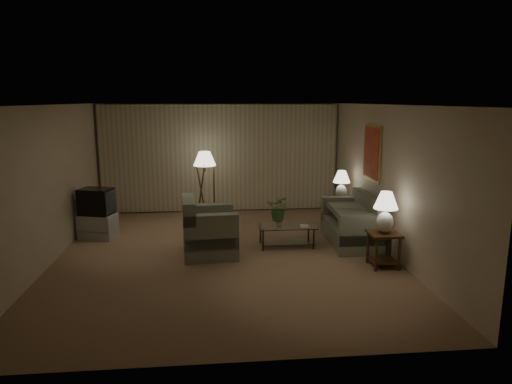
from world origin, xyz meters
TOP-DOWN VIEW (x-y plane):
  - ground at (0.00, 0.00)m, footprint 7.00×7.00m
  - room_shell at (0.02, 1.51)m, footprint 6.04×7.02m
  - sofa at (2.50, 0.50)m, footprint 1.77×0.99m
  - armchair at (-0.27, 0.07)m, footprint 1.14×1.10m
  - side_table_near at (2.65, -0.85)m, footprint 0.50×0.50m
  - side_table_far at (2.65, 1.75)m, footprint 0.51×0.43m
  - table_lamp_near at (2.65, -0.85)m, footprint 0.41×0.41m
  - table_lamp_far at (2.65, 1.75)m, footprint 0.38×0.38m
  - coffee_table at (1.20, 0.40)m, footprint 1.10×0.60m
  - tv_cabinet at (-2.55, 1.31)m, footprint 0.95×0.83m
  - crt_tv at (-2.55, 1.31)m, footprint 0.86×0.78m
  - floor_lamp at (-0.37, 2.62)m, footprint 0.52×0.52m
  - ottoman at (-0.16, 1.61)m, footprint 0.79×0.79m
  - vase at (1.05, 0.40)m, footprint 0.18×0.18m
  - flowers at (1.05, 0.40)m, footprint 0.56×0.53m
  - book at (1.45, 0.30)m, footprint 0.19×0.24m

SIDE VIEW (x-z plane):
  - ground at x=0.00m, z-range 0.00..0.00m
  - ottoman at x=-0.16m, z-range 0.00..0.41m
  - tv_cabinet at x=-2.55m, z-range 0.00..0.50m
  - coffee_table at x=1.20m, z-range 0.07..0.48m
  - sofa at x=2.50m, z-range 0.00..0.76m
  - side_table_far at x=2.65m, z-range 0.10..0.70m
  - side_table_near at x=2.65m, z-range 0.11..0.71m
  - armchair at x=-0.27m, z-range 0.00..0.84m
  - book at x=1.45m, z-range 0.41..0.43m
  - vase at x=1.05m, z-range 0.42..0.56m
  - crt_tv at x=-2.55m, z-range 0.50..1.03m
  - flowers at x=1.05m, z-range 0.56..1.05m
  - floor_lamp at x=-0.37m, z-range 0.04..1.65m
  - table_lamp_far at x=2.65m, z-range 0.66..1.31m
  - table_lamp_near at x=2.65m, z-range 0.66..1.36m
  - room_shell at x=0.02m, z-range 0.39..3.11m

